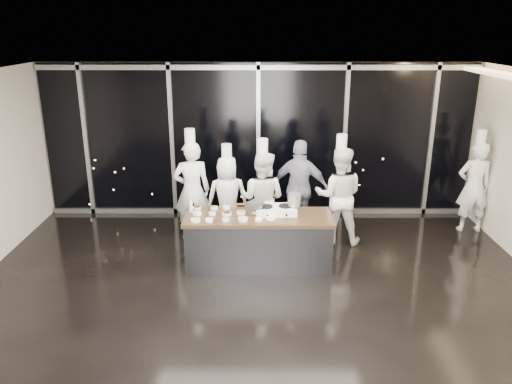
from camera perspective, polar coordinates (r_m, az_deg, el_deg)
ground at (r=7.84m, az=0.30°, el=-11.27°), size 9.00×9.00×0.00m
room_shell at (r=7.01m, az=1.77°, el=4.88°), size 9.02×7.02×3.21m
window_wall at (r=10.49m, az=0.26°, el=5.87°), size 8.90×0.11×3.20m
demo_counter at (r=8.44m, az=0.28°, el=-5.56°), size 2.46×0.86×0.90m
stove at (r=8.35m, az=2.26°, el=-2.06°), size 0.70×0.47×0.14m
frying_pan at (r=8.29m, az=-0.16°, el=-1.45°), size 0.54×0.33×0.05m
stock_pot at (r=8.32m, az=4.40°, el=-0.85°), size 0.23×0.23×0.21m
prep_bowls at (r=8.26m, az=-3.18°, el=-2.59°), size 1.41×0.71×0.05m
squeeze_bottle at (r=8.48m, az=-7.44°, el=-1.59°), size 0.06×0.06×0.22m
chef_far_left at (r=9.42m, az=-7.32°, el=0.24°), size 0.77×0.58×2.12m
chef_left at (r=9.45m, az=-3.27°, el=-0.55°), size 0.85×0.62×1.83m
chef_center at (r=9.11m, az=0.73°, el=-0.72°), size 1.04×0.93×2.00m
guest at (r=9.56m, az=5.06°, el=0.43°), size 1.18×0.73×1.88m
chef_right at (r=9.30m, az=9.43°, el=-0.36°), size 0.98×0.82×2.06m
chef_side at (r=10.59m, az=23.64°, el=0.62°), size 0.67×0.44×2.04m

